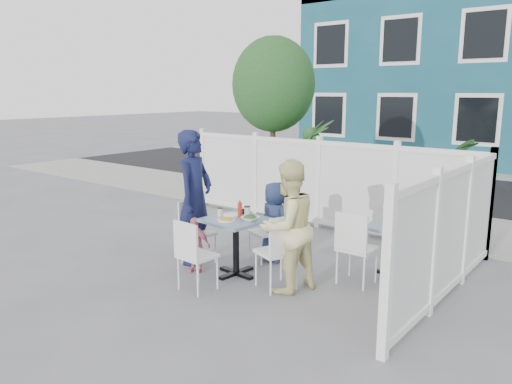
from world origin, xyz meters
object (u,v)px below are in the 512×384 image
Objects in this scene: woman at (288,227)px; chair_back at (269,226)px; chair_near at (193,251)px; man at (195,197)px; chair_left at (195,227)px; spare_table at (396,238)px; utility_cabinet at (265,172)px; boy at (275,222)px; toddler at (195,245)px; chair_right at (280,247)px; main_table at (236,231)px.

chair_back is at bearing -115.72° from woman.
chair_near is 1.20m from man.
spare_table is at bearing 122.29° from chair_left.
utility_cabinet is 1.01× the size of boy.
toddler is at bearing 51.20° from chair_left.
woman is (0.07, 0.06, 0.25)m from chair_right.
main_table is 0.84× the size of chair_right.
utility_cabinet reaches higher than toddler.
chair_back is 1.17m from man.
boy reaches higher than toddler.
man is at bearing 155.66° from chair_left.
boy is at bearing 85.74° from main_table.
spare_table is 0.92× the size of toddler.
utility_cabinet is 4.60m from boy.
utility_cabinet reaches higher than chair_back.
chair_left is at bearing 58.42° from boy.
man is (-1.59, 0.11, 0.40)m from chair_right.
chair_right is at bearing 92.86° from chair_left.
chair_right is 1.07× the size of chair_near.
chair_near is 0.47× the size of man.
utility_cabinet is 4.79m from man.
toddler is (-0.52, -0.27, -0.22)m from main_table.
boy is at bearing 88.80° from chair_near.
chair_back is 0.13m from boy.
spare_table is (1.73, 1.26, -0.07)m from main_table.
chair_right is at bearing -34.34° from woman.
woman is (1.67, -0.05, 0.29)m from chair_left.
man reaches higher than boy.
woman is at bearing -28.60° from chair_right.
spare_table is 0.79× the size of chair_left.
woman is at bearing -107.73° from man.
utility_cabinet is 1.66× the size of spare_table.
utility_cabinet reaches higher than main_table.
chair_right is (-0.95, -1.33, 0.02)m from spare_table.
main_table is at bearing 106.97° from chair_right.
spare_table is at bearing 161.60° from woman.
chair_left is at bearing 177.36° from main_table.
chair_back is 0.74× the size of boy.
man is at bearing -75.56° from woman.
toddler is at bearing -63.09° from woman.
toddler is at bearing -62.92° from utility_cabinet.
boy reaches higher than spare_table.
toddler is (-1.37, -0.26, -0.43)m from woman.
chair_near is at bearing -60.97° from utility_cabinet.
chair_right is 1.19m from chair_back.
toddler is (-0.58, -1.07, -0.20)m from boy.
chair_right is (1.60, -0.11, 0.04)m from chair_left.
man is 1.21m from boy.
chair_near is at bearing -131.13° from spare_table.
boy is (0.87, 0.75, -0.38)m from man.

